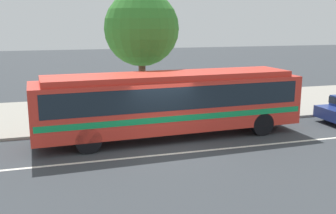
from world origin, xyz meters
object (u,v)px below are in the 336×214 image
object	(u,v)px
bus_stop_sign	(241,87)
pedestrian_waiting_near_sign	(252,93)
transit_bus	(171,100)
street_tree_near_stop	(141,29)
pedestrian_walking_along_curb	(244,94)

from	to	relation	value
bus_stop_sign	pedestrian_waiting_near_sign	bearing A→B (deg)	42.99
transit_bus	street_tree_near_stop	bearing A→B (deg)	94.57
pedestrian_waiting_near_sign	street_tree_near_stop	distance (m)	6.94
transit_bus	pedestrian_waiting_near_sign	bearing A→B (deg)	30.33
pedestrian_walking_along_curb	bus_stop_sign	world-z (taller)	bus_stop_sign
pedestrian_waiting_near_sign	bus_stop_sign	size ratio (longest dim) A/B	0.68
transit_bus	bus_stop_sign	world-z (taller)	transit_bus
pedestrian_walking_along_curb	pedestrian_waiting_near_sign	bearing A→B (deg)	15.40
transit_bus	pedestrian_walking_along_curb	distance (m)	6.00
transit_bus	bus_stop_sign	size ratio (longest dim) A/B	4.86
bus_stop_sign	street_tree_near_stop	world-z (taller)	street_tree_near_stop
transit_bus	bus_stop_sign	distance (m)	4.77
street_tree_near_stop	bus_stop_sign	bearing A→B (deg)	-22.34
pedestrian_waiting_near_sign	pedestrian_walking_along_curb	bearing A→B (deg)	-164.60
pedestrian_waiting_near_sign	street_tree_near_stop	xyz separation A→B (m)	(-5.98, 0.64, 3.46)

